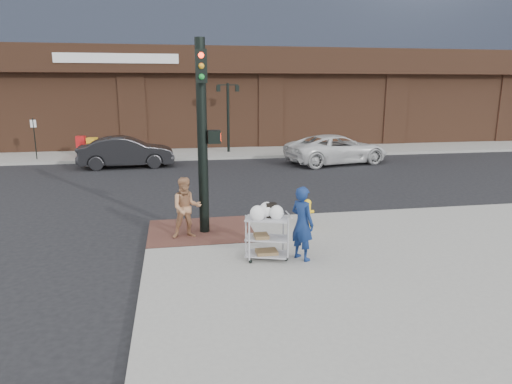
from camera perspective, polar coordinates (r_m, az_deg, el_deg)
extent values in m
plane|color=black|center=(11.76, -3.68, -6.70)|extent=(220.00, 220.00, 0.00)
cube|color=gray|center=(45.31, 7.46, 8.04)|extent=(65.00, 36.00, 0.15)
cube|color=#4F2825|center=(12.51, -6.91, -4.79)|extent=(2.80, 2.40, 0.01)
cylinder|color=black|center=(27.25, -3.50, 9.22)|extent=(0.16, 0.16, 4.00)
cube|color=black|center=(27.19, -3.56, 13.22)|extent=(1.20, 0.06, 0.06)
cube|color=black|center=(27.13, -4.73, 12.78)|extent=(0.22, 0.22, 0.35)
cube|color=black|center=(27.26, -2.37, 12.81)|extent=(0.22, 0.22, 0.35)
cylinder|color=black|center=(27.13, -25.92, 6.01)|extent=(0.05, 0.05, 2.20)
cylinder|color=black|center=(11.90, -6.73, 6.59)|extent=(0.26, 0.26, 5.00)
cube|color=black|center=(11.91, -5.28, 6.88)|extent=(0.32, 0.28, 0.34)
cube|color=#FF260C|center=(11.93, -4.51, 6.90)|extent=(0.02, 0.18, 0.22)
cube|color=black|center=(11.55, -6.88, 15.35)|extent=(0.28, 0.18, 0.80)
imported|color=navy|center=(10.24, 5.81, -3.91)|extent=(0.67, 0.74, 1.69)
imported|color=#A9754F|center=(11.80, -8.70, -1.97)|extent=(0.82, 0.66, 1.59)
imported|color=black|center=(23.77, -15.88, 4.83)|extent=(4.73, 1.85, 1.53)
imported|color=silver|center=(24.39, 10.07, 5.30)|extent=(5.85, 3.60, 1.51)
cube|color=#A8A7AD|center=(10.17, 1.36, -3.37)|extent=(1.05, 0.78, 0.03)
cube|color=#A8A7AD|center=(10.31, 1.34, -5.75)|extent=(1.05, 0.78, 0.03)
cube|color=#A8A7AD|center=(10.44, 1.33, -7.75)|extent=(1.05, 0.78, 0.03)
cube|color=black|center=(10.20, 1.87, -2.36)|extent=(0.23, 0.15, 0.33)
cube|color=brown|center=(10.27, 0.66, -5.52)|extent=(0.31, 0.35, 0.08)
cube|color=brown|center=(10.42, 1.33, -7.48)|extent=(0.48, 0.37, 0.07)
cylinder|color=yellow|center=(12.92, 6.41, -4.06)|extent=(0.25, 0.25, 0.07)
cylinder|color=yellow|center=(12.83, 6.45, -2.67)|extent=(0.18, 0.18, 0.56)
sphere|color=yellow|center=(12.75, 6.48, -1.33)|extent=(0.20, 0.20, 0.20)
cylinder|color=yellow|center=(12.82, 6.45, -2.47)|extent=(0.36, 0.08, 0.08)
cube|color=red|center=(27.35, -20.99, 5.37)|extent=(0.50, 0.46, 1.13)
cube|color=#FBAC1B|center=(26.35, -19.74, 5.20)|extent=(0.59, 0.56, 1.12)
cube|color=#1B4FB0|center=(26.31, -19.10, 5.10)|extent=(0.46, 0.43, 1.00)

